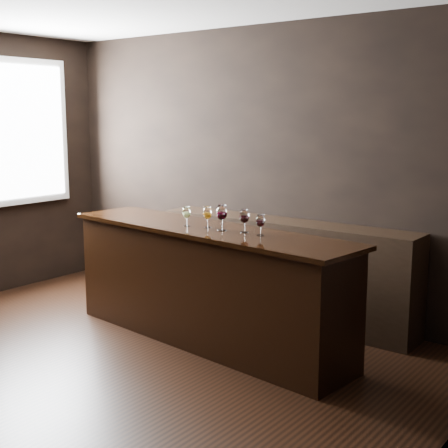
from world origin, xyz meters
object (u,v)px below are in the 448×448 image
Objects in this scene: glass_red_c at (260,221)px; glass_amber at (207,213)px; glass_white at (187,213)px; glass_red_a at (222,213)px; back_bar_shelf at (283,270)px; glass_red_b at (244,217)px; bar_counter at (206,287)px.

glass_amber is at bearing 178.09° from glass_red_c.
glass_red_a is (0.37, 0.02, 0.03)m from glass_white.
back_bar_shelf is 12.25× the size of glass_red_a.
back_bar_shelf is at bearing 79.05° from glass_amber.
glass_red_c is (0.74, 0.03, 0.00)m from glass_white.
glass_white is 1.00× the size of glass_red_c.
glass_white is at bearing -173.59° from glass_red_b.
glass_white is 0.20m from glass_amber.
glass_white is at bearing -110.87° from back_bar_shelf.
back_bar_shelf is at bearing 111.47° from glass_red_c.
glass_red_c reaches higher than back_bar_shelf.
back_bar_shelf is at bearing 101.86° from glass_red_b.
glass_amber is (0.19, 0.05, 0.01)m from glass_white.
glass_red_b is (0.38, 0.02, 0.65)m from bar_counter.
back_bar_shelf is at bearing 84.67° from bar_counter.
glass_amber is 1.06× the size of glass_red_c.
glass_red_c is at bearing -1.91° from glass_amber.
back_bar_shelf is 15.70× the size of glass_red_c.
glass_red_b reaches higher than glass_red_c.
back_bar_shelf is 1.20m from glass_red_c.
glass_red_b is at bearing 9.58° from bar_counter.
glass_red_b reaches higher than bar_counter.
back_bar_shelf is 1.13m from glass_red_b.
back_bar_shelf is 13.89× the size of glass_red_b.
glass_red_a is at bearing 2.67° from glass_white.
glass_amber reaches higher than glass_white.
bar_counter is at bearing -101.38° from back_bar_shelf.
bar_counter is 15.41× the size of glass_amber.
glass_red_b reaches higher than glass_amber.
glass_amber reaches higher than glass_red_c.
glass_red_a reaches higher than glass_amber.
bar_counter is 0.95m from back_bar_shelf.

